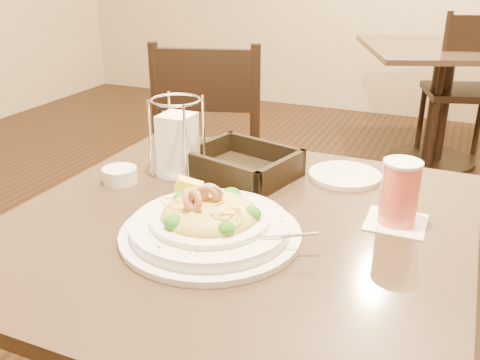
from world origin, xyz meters
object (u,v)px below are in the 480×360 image
at_px(drink_glass, 399,193).
at_px(background_table, 442,85).
at_px(butter_ramekin, 120,175).
at_px(pasta_bowl, 210,222).
at_px(main_table, 236,313).
at_px(dining_chair_far, 466,86).
at_px(dining_chair_near, 212,149).
at_px(napkin_caddy, 178,142).
at_px(bread_basket, 242,167).
at_px(side_plate, 345,175).

bearing_deg(drink_glass, background_table, 91.38).
xyz_separation_m(background_table, drink_glass, (0.06, -2.38, 0.29)).
bearing_deg(butter_ramekin, pasta_bowl, -26.03).
bearing_deg(main_table, background_table, 84.52).
bearing_deg(background_table, dining_chair_far, 0.41).
height_order(main_table, dining_chair_near, dining_chair_near).
bearing_deg(butter_ramekin, drink_glass, 4.20).
bearing_deg(dining_chair_far, pasta_bowl, 65.03).
relative_size(drink_glass, napkin_caddy, 0.69).
xyz_separation_m(main_table, background_table, (0.24, 2.49, 0.00)).
bearing_deg(butter_ramekin, dining_chair_near, 102.19).
height_order(dining_chair_near, bread_basket, dining_chair_near).
xyz_separation_m(pasta_bowl, side_plate, (0.17, 0.39, -0.03)).
height_order(drink_glass, napkin_caddy, napkin_caddy).
distance_m(background_table, butter_ramekin, 2.50).
height_order(background_table, bread_basket, bread_basket).
bearing_deg(napkin_caddy, butter_ramekin, -135.22).
height_order(background_table, napkin_caddy, napkin_caddy).
relative_size(dining_chair_far, butter_ramekin, 11.57).
xyz_separation_m(dining_chair_near, bread_basket, (0.43, -0.70, 0.24)).
height_order(main_table, bread_basket, bread_basket).
relative_size(background_table, bread_basket, 4.20).
height_order(bread_basket, side_plate, bread_basket).
relative_size(dining_chair_far, side_plate, 5.43).
xyz_separation_m(bread_basket, butter_ramekin, (-0.25, -0.15, -0.00)).
bearing_deg(dining_chair_near, napkin_caddy, 93.41).
bearing_deg(bread_basket, background_table, 81.99).
distance_m(background_table, pasta_bowl, 2.60).
height_order(dining_chair_near, drink_glass, dining_chair_near).
xyz_separation_m(drink_glass, side_plate, (-0.15, 0.19, -0.06)).
height_order(main_table, background_table, same).
bearing_deg(side_plate, drink_glass, -52.48).
bearing_deg(drink_glass, bread_basket, 164.49).
bearing_deg(side_plate, bread_basket, -158.91).
relative_size(bread_basket, side_plate, 1.62).
bearing_deg(pasta_bowl, background_table, 84.32).
relative_size(pasta_bowl, butter_ramekin, 4.67).
xyz_separation_m(dining_chair_far, butter_ramekin, (-0.70, -2.42, 0.24)).
distance_m(main_table, drink_glass, 0.43).
height_order(side_plate, butter_ramekin, butter_ramekin).
bearing_deg(bread_basket, side_plate, 21.09).
height_order(dining_chair_far, pasta_bowl, dining_chair_far).
bearing_deg(dining_chair_far, main_table, 65.13).
distance_m(dining_chair_near, butter_ramekin, 0.90).
bearing_deg(napkin_caddy, bread_basket, 18.95).
bearing_deg(drink_glass, dining_chair_near, 135.24).
distance_m(main_table, pasta_bowl, 0.27).
height_order(background_table, dining_chair_far, dining_chair_far).
bearing_deg(butter_ramekin, napkin_caddy, 44.78).
relative_size(background_table, butter_ramekin, 14.50).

